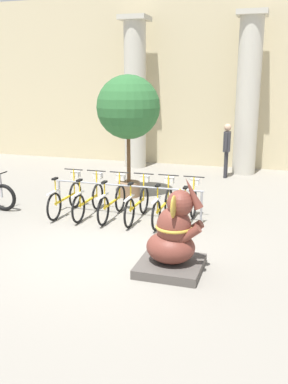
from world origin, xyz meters
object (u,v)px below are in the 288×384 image
at_px(bicycle_5, 189,207).
at_px(bicycle_2, 113,201).
at_px(elephant_statue, 173,239).
at_px(bicycle_4, 163,205).
at_px(bicycle_3, 138,203).
at_px(potted_tree, 128,110).
at_px(person_pedestrian, 227,145).
at_px(bicycle_1, 89,199).
at_px(bicycle_0, 66,197).

bearing_deg(bicycle_5, bicycle_2, -178.23).
bearing_deg(bicycle_5, elephant_statue, -85.03).
distance_m(bicycle_2, bicycle_4, 1.18).
bearing_deg(bicycle_2, bicycle_3, 2.86).
height_order(bicycle_5, potted_tree, potted_tree).
bearing_deg(person_pedestrian, bicycle_4, -99.28).
xyz_separation_m(bicycle_4, potted_tree, (-1.45, 1.83, 1.93)).
bearing_deg(elephant_statue, bicycle_3, 120.29).
bearing_deg(bicycle_4, bicycle_5, 0.12).
bearing_deg(elephant_statue, bicycle_5, 94.97).
xyz_separation_m(bicycle_1, elephant_statue, (2.57, -2.35, 0.16)).
bearing_deg(person_pedestrian, potted_tree, -126.11).
relative_size(bicycle_3, bicycle_5, 1.00).
bearing_deg(bicycle_2, bicycle_0, -179.09).
height_order(bicycle_2, potted_tree, potted_tree).
relative_size(bicycle_2, person_pedestrian, 0.99).
distance_m(bicycle_2, bicycle_3, 0.59).
xyz_separation_m(bicycle_2, potted_tree, (-0.26, 1.89, 1.93)).
bearing_deg(bicycle_3, elephant_statue, -59.71).
height_order(bicycle_1, potted_tree, potted_tree).
bearing_deg(potted_tree, bicycle_1, -99.84).
relative_size(bicycle_0, person_pedestrian, 0.99).
distance_m(bicycle_1, person_pedestrian, 5.64).
height_order(bicycle_1, bicycle_5, same).
height_order(bicycle_0, potted_tree, potted_tree).
bearing_deg(bicycle_1, bicycle_0, -178.25).
bearing_deg(bicycle_4, bicycle_1, -178.25).
bearing_deg(bicycle_0, bicycle_5, 1.42).
bearing_deg(bicycle_1, bicycle_4, 1.75).
relative_size(bicycle_4, person_pedestrian, 0.99).
distance_m(person_pedestrian, potted_tree, 4.03).
relative_size(bicycle_5, elephant_statue, 1.05).
relative_size(bicycle_1, elephant_statue, 1.05).
height_order(bicycle_0, bicycle_2, same).
relative_size(bicycle_3, elephant_statue, 1.05).
bearing_deg(bicycle_5, person_pedestrian, 87.53).
xyz_separation_m(bicycle_1, bicycle_3, (1.18, 0.03, 0.00)).
bearing_deg(potted_tree, bicycle_2, -82.03).
relative_size(bicycle_3, potted_tree, 0.53).
distance_m(bicycle_2, potted_tree, 2.71).
height_order(bicycle_0, person_pedestrian, person_pedestrian).
distance_m(bicycle_4, potted_tree, 3.03).
height_order(bicycle_4, potted_tree, potted_tree).
height_order(bicycle_3, bicycle_4, same).
relative_size(bicycle_1, person_pedestrian, 0.99).
relative_size(bicycle_1, bicycle_5, 1.00).
height_order(bicycle_4, person_pedestrian, person_pedestrian).
height_order(bicycle_2, bicycle_5, same).
distance_m(bicycle_5, person_pedestrian, 4.96).
relative_size(bicycle_0, bicycle_2, 1.00).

